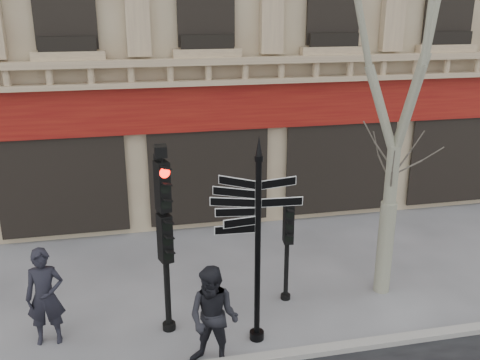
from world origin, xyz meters
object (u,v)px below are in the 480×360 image
object	(u,v)px
fingerpost	(258,208)
pedestrian_a	(45,297)
pedestrian_b	(214,318)
plane_tree	(406,25)
traffic_signal_main	(164,218)
traffic_signal_secondary	(287,234)

from	to	relation	value
fingerpost	pedestrian_a	bearing A→B (deg)	-177.64
pedestrian_a	pedestrian_b	distance (m)	3.33
plane_tree	traffic_signal_main	bearing A→B (deg)	-174.21
traffic_signal_main	pedestrian_b	xyz separation A→B (m)	(0.71, -1.31, -1.46)
fingerpost	plane_tree	distance (m)	4.67
traffic_signal_main	fingerpost	bearing A→B (deg)	-39.62
traffic_signal_main	plane_tree	xyz separation A→B (m)	(4.93, 0.50, 3.45)
traffic_signal_main	pedestrian_a	world-z (taller)	traffic_signal_main
fingerpost	traffic_signal_secondary	xyz separation A→B (m)	(0.99, 1.31, -1.19)
plane_tree	pedestrian_a	distance (m)	8.75
traffic_signal_secondary	pedestrian_a	bearing A→B (deg)	-167.45
fingerpost	pedestrian_b	distance (m)	2.12
traffic_signal_secondary	pedestrian_a	distance (m)	5.04
traffic_signal_main	plane_tree	world-z (taller)	plane_tree
traffic_signal_secondary	pedestrian_b	world-z (taller)	traffic_signal_secondary
plane_tree	pedestrian_a	world-z (taller)	plane_tree
plane_tree	pedestrian_b	bearing A→B (deg)	-156.79
fingerpost	pedestrian_a	xyz separation A→B (m)	(-3.98, 0.79, -1.79)
fingerpost	pedestrian_a	world-z (taller)	fingerpost
traffic_signal_main	pedestrian_b	world-z (taller)	traffic_signal_main
fingerpost	traffic_signal_main	world-z (taller)	fingerpost
plane_tree	traffic_signal_secondary	bearing A→B (deg)	177.08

